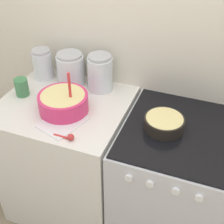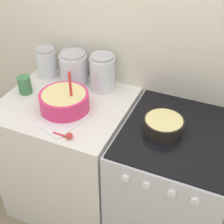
# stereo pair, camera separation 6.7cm
# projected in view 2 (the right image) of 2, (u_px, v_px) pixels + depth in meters

# --- Properties ---
(wall_back) EXTENTS (4.55, 0.05, 2.40)m
(wall_back) POSITION_uv_depth(u_px,v_px,m) (147.00, 47.00, 1.90)
(wall_back) COLOR beige
(wall_back) RESTS_ON ground_plane
(countertop_cabinet) EXTENTS (0.78, 0.69, 0.92)m
(countertop_cabinet) POSITION_uv_depth(u_px,v_px,m) (71.00, 156.00, 2.19)
(countertop_cabinet) COLOR silver
(countertop_cabinet) RESTS_ON ground_plane
(stove) EXTENTS (0.62, 0.71, 0.92)m
(stove) POSITION_uv_depth(u_px,v_px,m) (170.00, 188.00, 1.96)
(stove) COLOR silver
(stove) RESTS_ON ground_plane
(mixing_bowl) EXTENTS (0.29, 0.29, 0.26)m
(mixing_bowl) POSITION_uv_depth(u_px,v_px,m) (64.00, 100.00, 1.82)
(mixing_bowl) COLOR #E0336B
(mixing_bowl) RESTS_ON countertop_cabinet
(baking_pan) EXTENTS (0.22, 0.22, 0.07)m
(baking_pan) POSITION_uv_depth(u_px,v_px,m) (164.00, 124.00, 1.68)
(baking_pan) COLOR black
(baking_pan) RESTS_ON stove
(storage_jar_left) EXTENTS (0.13, 0.13, 0.21)m
(storage_jar_left) POSITION_uv_depth(u_px,v_px,m) (47.00, 64.00, 2.12)
(storage_jar_left) COLOR silver
(storage_jar_left) RESTS_ON countertop_cabinet
(storage_jar_middle) EXTENTS (0.18, 0.18, 0.21)m
(storage_jar_middle) POSITION_uv_depth(u_px,v_px,m) (74.00, 70.00, 2.05)
(storage_jar_middle) COLOR silver
(storage_jar_middle) RESTS_ON countertop_cabinet
(storage_jar_right) EXTENTS (0.16, 0.16, 0.24)m
(storage_jar_right) POSITION_uv_depth(u_px,v_px,m) (103.00, 75.00, 1.98)
(storage_jar_right) COLOR silver
(storage_jar_right) RESTS_ON countertop_cabinet
(tin_can) EXTENTS (0.08, 0.08, 0.11)m
(tin_can) POSITION_uv_depth(u_px,v_px,m) (25.00, 85.00, 1.97)
(tin_can) COLOR #3F7F4C
(tin_can) RESTS_ON countertop_cabinet
(recipe_page) EXTENTS (0.27, 0.30, 0.01)m
(recipe_page) POSITION_uv_depth(u_px,v_px,m) (63.00, 120.00, 1.76)
(recipe_page) COLOR white
(recipe_page) RESTS_ON countertop_cabinet
(measuring_spoon) EXTENTS (0.12, 0.04, 0.04)m
(measuring_spoon) POSITION_uv_depth(u_px,v_px,m) (67.00, 136.00, 1.64)
(measuring_spoon) COLOR red
(measuring_spoon) RESTS_ON countertop_cabinet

